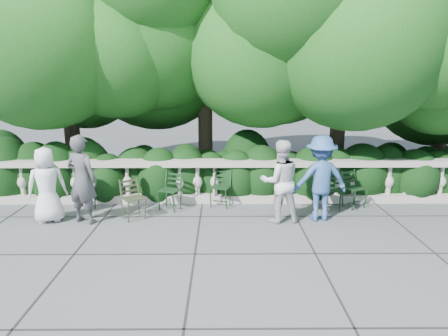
{
  "coord_description": "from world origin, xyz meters",
  "views": [
    {
      "loc": [
        -0.06,
        -7.1,
        2.89
      ],
      "look_at": [
        0.0,
        1.0,
        1.0
      ],
      "focal_mm": 32.0,
      "sensor_mm": 36.0,
      "label": 1
    }
  ],
  "objects_px": {
    "person_businessman": "(47,185)",
    "person_casual_man": "(280,181)",
    "person_woman_grey": "(82,179)",
    "chair_e": "(331,211)",
    "chair_a": "(87,210)",
    "chair_c": "(167,212)",
    "chair_weathered": "(137,221)",
    "person_older_blue": "(320,178)",
    "chair_d": "(358,209)",
    "chair_b": "(219,208)"
  },
  "relations": [
    {
      "from": "person_businessman",
      "to": "person_casual_man",
      "type": "height_order",
      "value": "person_casual_man"
    },
    {
      "from": "person_businessman",
      "to": "person_woman_grey",
      "type": "distance_m",
      "value": 0.74
    },
    {
      "from": "chair_e",
      "to": "person_casual_man",
      "type": "bearing_deg",
      "value": -139.7
    },
    {
      "from": "chair_a",
      "to": "chair_e",
      "type": "height_order",
      "value": "same"
    },
    {
      "from": "chair_c",
      "to": "chair_weathered",
      "type": "bearing_deg",
      "value": -112.61
    },
    {
      "from": "person_woman_grey",
      "to": "person_casual_man",
      "type": "xyz_separation_m",
      "value": [
        3.91,
        0.03,
        -0.06
      ]
    },
    {
      "from": "chair_weathered",
      "to": "person_older_blue",
      "type": "bearing_deg",
      "value": -33.37
    },
    {
      "from": "chair_d",
      "to": "person_older_blue",
      "type": "relative_size",
      "value": 0.48
    },
    {
      "from": "chair_b",
      "to": "person_businessman",
      "type": "relative_size",
      "value": 0.55
    },
    {
      "from": "chair_d",
      "to": "chair_a",
      "type": "bearing_deg",
      "value": 152.47
    },
    {
      "from": "person_woman_grey",
      "to": "chair_c",
      "type": "bearing_deg",
      "value": -138.74
    },
    {
      "from": "person_woman_grey",
      "to": "person_casual_man",
      "type": "relative_size",
      "value": 1.07
    },
    {
      "from": "chair_a",
      "to": "person_older_blue",
      "type": "relative_size",
      "value": 0.48
    },
    {
      "from": "chair_c",
      "to": "chair_weathered",
      "type": "height_order",
      "value": "same"
    },
    {
      "from": "chair_e",
      "to": "person_woman_grey",
      "type": "relative_size",
      "value": 0.47
    },
    {
      "from": "chair_e",
      "to": "person_older_blue",
      "type": "distance_m",
      "value": 1.06
    },
    {
      "from": "chair_a",
      "to": "person_older_blue",
      "type": "bearing_deg",
      "value": -23.81
    },
    {
      "from": "chair_d",
      "to": "person_older_blue",
      "type": "xyz_separation_m",
      "value": [
        -1.03,
        -0.61,
        0.87
      ]
    },
    {
      "from": "chair_c",
      "to": "person_older_blue",
      "type": "distance_m",
      "value": 3.32
    },
    {
      "from": "chair_a",
      "to": "chair_c",
      "type": "height_order",
      "value": "same"
    },
    {
      "from": "person_woman_grey",
      "to": "chair_a",
      "type": "bearing_deg",
      "value": -53.53
    },
    {
      "from": "chair_c",
      "to": "person_older_blue",
      "type": "xyz_separation_m",
      "value": [
        3.17,
        -0.47,
        0.87
      ]
    },
    {
      "from": "person_businessman",
      "to": "person_older_blue",
      "type": "distance_m",
      "value": 5.47
    },
    {
      "from": "chair_e",
      "to": "person_businessman",
      "type": "bearing_deg",
      "value": -159.41
    },
    {
      "from": "chair_e",
      "to": "chair_c",
      "type": "bearing_deg",
      "value": -164.86
    },
    {
      "from": "chair_d",
      "to": "chair_b",
      "type": "bearing_deg",
      "value": 150.82
    },
    {
      "from": "chair_d",
      "to": "person_casual_man",
      "type": "distance_m",
      "value": 2.15
    },
    {
      "from": "chair_a",
      "to": "person_older_blue",
      "type": "height_order",
      "value": "person_older_blue"
    },
    {
      "from": "person_casual_man",
      "to": "chair_weathered",
      "type": "bearing_deg",
      "value": -7.61
    },
    {
      "from": "person_casual_man",
      "to": "person_older_blue",
      "type": "height_order",
      "value": "person_older_blue"
    },
    {
      "from": "chair_b",
      "to": "chair_d",
      "type": "bearing_deg",
      "value": 15.72
    },
    {
      "from": "chair_e",
      "to": "person_casual_man",
      "type": "distance_m",
      "value": 1.58
    },
    {
      "from": "person_casual_man",
      "to": "person_older_blue",
      "type": "xyz_separation_m",
      "value": [
        0.83,
        0.1,
        0.03
      ]
    },
    {
      "from": "chair_d",
      "to": "person_businessman",
      "type": "relative_size",
      "value": 0.55
    },
    {
      "from": "chair_c",
      "to": "person_businessman",
      "type": "distance_m",
      "value": 2.48
    },
    {
      "from": "chair_d",
      "to": "person_woman_grey",
      "type": "distance_m",
      "value": 5.88
    },
    {
      "from": "chair_a",
      "to": "chair_b",
      "type": "height_order",
      "value": "same"
    },
    {
      "from": "person_businessman",
      "to": "person_casual_man",
      "type": "xyz_separation_m",
      "value": [
        4.64,
        -0.02,
        0.07
      ]
    },
    {
      "from": "chair_a",
      "to": "person_older_blue",
      "type": "distance_m",
      "value": 5.07
    },
    {
      "from": "chair_d",
      "to": "person_casual_man",
      "type": "relative_size",
      "value": 0.5
    },
    {
      "from": "chair_b",
      "to": "person_casual_man",
      "type": "relative_size",
      "value": 0.5
    },
    {
      "from": "chair_e",
      "to": "chair_weathered",
      "type": "distance_m",
      "value": 4.14
    },
    {
      "from": "chair_e",
      "to": "person_woman_grey",
      "type": "height_order",
      "value": "person_woman_grey"
    },
    {
      "from": "chair_a",
      "to": "person_older_blue",
      "type": "xyz_separation_m",
      "value": [
        4.96,
        -0.61,
        0.87
      ]
    },
    {
      "from": "chair_e",
      "to": "person_older_blue",
      "type": "bearing_deg",
      "value": -114.75
    },
    {
      "from": "person_businessman",
      "to": "person_older_blue",
      "type": "xyz_separation_m",
      "value": [
        5.46,
        0.08,
        0.1
      ]
    },
    {
      "from": "chair_b",
      "to": "chair_e",
      "type": "relative_size",
      "value": 1.0
    },
    {
      "from": "chair_b",
      "to": "chair_d",
      "type": "relative_size",
      "value": 1.0
    },
    {
      "from": "chair_a",
      "to": "chair_c",
      "type": "distance_m",
      "value": 1.79
    },
    {
      "from": "chair_b",
      "to": "chair_d",
      "type": "distance_m",
      "value": 3.09
    }
  ]
}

